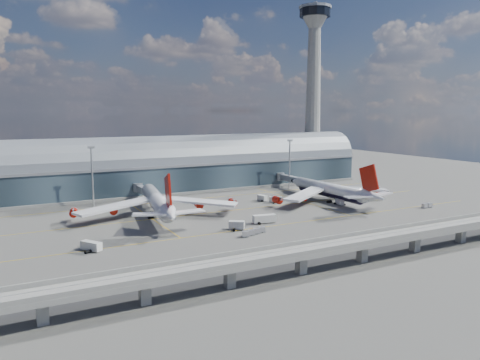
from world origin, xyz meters
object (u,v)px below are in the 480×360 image
service_truck_4 (262,198)px  cargo_train_2 (427,206)px  service_truck_1 (237,225)px  floodlight_mast_right (290,163)px  service_truck_5 (275,200)px  control_tower (313,92)px  floodlight_mast_left (92,175)px  cargo_train_0 (225,261)px  cargo_train_1 (254,232)px  service_truck_3 (340,202)px  service_truck_0 (91,246)px  airliner_left (158,202)px  airliner_right (332,190)px  service_truck_2 (264,219)px

service_truck_4 → cargo_train_2: service_truck_4 is taller
service_truck_1 → floodlight_mast_right: bearing=-11.1°
floodlight_mast_right → service_truck_5: (-27.20, -29.71, -12.28)m
floodlight_mast_right → service_truck_5: 42.11m
control_tower → floodlight_mast_left: size_ratio=4.01×
service_truck_1 → cargo_train_0: service_truck_1 is taller
control_tower → cargo_train_1: bearing=-134.1°
cargo_train_0 → cargo_train_2: bearing=-46.5°
cargo_train_2 → service_truck_3: bearing=51.3°
service_truck_0 → service_truck_3: size_ratio=1.21×
service_truck_0 → service_truck_4: 92.83m
cargo_train_1 → service_truck_0: bearing=101.3°
floodlight_mast_left → service_truck_5: size_ratio=4.53×
floodlight_mast_left → airliner_left: (17.98, -32.58, -7.76)m
control_tower → floodlight_mast_left: bearing=-168.3°
airliner_right → service_truck_2: bearing=-157.0°
airliner_right → cargo_train_2: 40.16m
airliner_left → cargo_train_2: size_ratio=12.81×
cargo_train_2 → floodlight_mast_left: bearing=60.1°
service_truck_1 → service_truck_2: bearing=-40.1°
service_truck_0 → cargo_train_0: (29.13, -29.03, -0.63)m
floodlight_mast_left → floodlight_mast_right: (100.00, 0.00, 0.00)m
service_truck_2 → floodlight_mast_right: bearing=-30.2°
service_truck_1 → service_truck_4: size_ratio=1.14×
service_truck_0 → service_truck_2: 62.22m
floodlight_mast_right → service_truck_4: floodlight_mast_right is taller
control_tower → service_truck_0: control_tower is taller
service_truck_3 → cargo_train_2: service_truck_3 is taller
floodlight_mast_right → airliner_left: (-82.02, -32.58, -7.76)m
cargo_train_0 → airliner_right: bearing=-25.4°
airliner_right → cargo_train_2: (26.86, -29.57, -4.17)m
floodlight_mast_right → control_tower: bearing=38.7°
service_truck_0 → floodlight_mast_right: bearing=-3.1°
floodlight_mast_right → airliner_left: floodlight_mast_right is taller
service_truck_2 → service_truck_3: bearing=-63.5°
airliner_left → service_truck_1: bearing=-50.7°
floodlight_mast_left → service_truck_4: bearing=-18.6°
service_truck_5 → service_truck_0: bearing=147.9°
airliner_right → cargo_train_1: size_ratio=5.90×
airliner_right → service_truck_5: airliner_right is taller
floodlight_mast_left → service_truck_1: 74.12m
floodlight_mast_right → service_truck_3: 48.39m
floodlight_mast_right → cargo_train_0: size_ratio=5.51×
service_truck_0 → cargo_train_1: service_truck_0 is taller
cargo_train_1 → floodlight_mast_right: bearing=-22.3°
floodlight_mast_right → service_truck_2: 79.67m
airliner_left → service_truck_0: 45.57m
floodlight_mast_left → service_truck_0: (-12.91, -65.79, -12.20)m
service_truck_0 → service_truck_5: bearing=-10.5°
airliner_left → service_truck_1: airliner_left is taller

